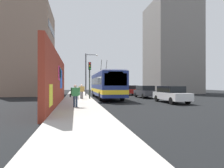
{
  "coord_description": "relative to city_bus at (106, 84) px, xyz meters",
  "views": [
    {
      "loc": [
        -19.43,
        1.85,
        1.74
      ],
      "look_at": [
        0.47,
        -2.13,
        1.79
      ],
      "focal_mm": 29.07,
      "sensor_mm": 36.0,
      "label": 1
    }
  ],
  "objects": [
    {
      "name": "building_far_left",
      "position": [
        9.09,
        11.0,
        5.19
      ],
      "size": [
        9.02,
        6.86,
        13.91
      ],
      "color": "gray",
      "rests_on": "ground_plane"
    },
    {
      "name": "graffiti_wall",
      "position": [
        -6.94,
        5.15,
        0.3
      ],
      "size": [
        13.75,
        0.32,
        4.13
      ],
      "color": "maroon",
      "rests_on": "ground_plane"
    },
    {
      "name": "building_far_right",
      "position": [
        11.13,
        -15.2,
        7.08
      ],
      "size": [
        8.63,
        8.92,
        17.71
      ],
      "color": "gray",
      "rests_on": "ground_plane"
    },
    {
      "name": "curbside_puddle",
      "position": [
        -5.42,
        1.2,
        -1.77
      ],
      "size": [
        1.67,
        1.67,
        0.0
      ],
      "primitive_type": "cylinder",
      "color": "black",
      "rests_on": "ground_plane"
    },
    {
      "name": "traffic_light",
      "position": [
        -2.13,
        2.15,
        1.12
      ],
      "size": [
        0.49,
        0.28,
        4.07
      ],
      "color": "#2D382D",
      "rests_on": "sidewalk_slab"
    },
    {
      "name": "parked_car_white",
      "position": [
        -6.5,
        -5.2,
        -0.94
      ],
      "size": [
        4.43,
        1.75,
        1.58
      ],
      "color": "white",
      "rests_on": "ground_plane"
    },
    {
      "name": "ground_plane",
      "position": [
        -2.81,
        1.8,
        -1.77
      ],
      "size": [
        80.0,
        80.0,
        0.0
      ],
      "primitive_type": "plane",
      "color": "black"
    },
    {
      "name": "sidewalk_slab",
      "position": [
        -2.81,
        3.4,
        -1.7
      ],
      "size": [
        48.0,
        3.2,
        0.15
      ],
      "primitive_type": "cube",
      "color": "#ADA8A0",
      "rests_on": "ground_plane"
    },
    {
      "name": "city_bus",
      "position": [
        0.0,
        0.0,
        0.0
      ],
      "size": [
        11.64,
        2.58,
        4.96
      ],
      "color": "navy",
      "rests_on": "ground_plane"
    },
    {
      "name": "pedestrian_midblock",
      "position": [
        -1.85,
        3.01,
        -0.7
      ],
      "size": [
        0.22,
        0.65,
        1.59
      ],
      "color": "#595960",
      "rests_on": "sidewalk_slab"
    },
    {
      "name": "pedestrian_near_wall",
      "position": [
        -9.32,
        3.69,
        -0.71
      ],
      "size": [
        0.22,
        0.72,
        1.57
      ],
      "color": "#2D3F59",
      "rests_on": "sidewalk_slab"
    },
    {
      "name": "parked_car_red",
      "position": [
        6.45,
        -5.2,
        -0.94
      ],
      "size": [
        4.15,
        1.84,
        1.58
      ],
      "color": "#B21E19",
      "rests_on": "ground_plane"
    },
    {
      "name": "street_lamp",
      "position": [
        3.81,
        2.03,
        1.87
      ],
      "size": [
        0.44,
        1.81,
        6.0
      ],
      "color": "#4C4C51",
      "rests_on": "sidewalk_slab"
    },
    {
      "name": "parked_car_dark_gray",
      "position": [
        -0.02,
        -5.2,
        -0.94
      ],
      "size": [
        4.21,
        1.84,
        1.58
      ],
      "color": "#38383D",
      "rests_on": "ground_plane"
    }
  ]
}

